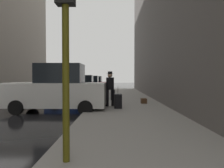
{
  "coord_description": "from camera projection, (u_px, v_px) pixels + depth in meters",
  "views": [
    {
      "loc": [
        5.34,
        -9.64,
        1.61
      ],
      "look_at": [
        5.14,
        6.47,
        1.14
      ],
      "focal_mm": 35.0,
      "sensor_mm": 36.0,
      "label": 1
    }
  ],
  "objects": [
    {
      "name": "rolling_suitcase",
      "position": [
        118.0,
        101.0,
        10.49
      ],
      "size": [
        0.38,
        0.57,
        1.04
      ],
      "color": "black",
      "rests_on": "sidewalk"
    },
    {
      "name": "fire_hydrant",
      "position": [
        102.0,
        93.0,
        15.5
      ],
      "size": [
        0.42,
        0.22,
        0.7
      ],
      "color": "red",
      "rests_on": "sidewalk"
    },
    {
      "name": "parked_blue_sedan",
      "position": [
        77.0,
        88.0,
        15.74
      ],
      "size": [
        4.24,
        2.14,
        1.79
      ],
      "color": "navy",
      "rests_on": "ground_plane"
    },
    {
      "name": "pedestrian_with_fedora",
      "position": [
        110.0,
        87.0,
        11.19
      ],
      "size": [
        0.53,
        0.47,
        1.78
      ],
      "color": "black",
      "rests_on": "sidewalk"
    },
    {
      "name": "parked_gray_coupe",
      "position": [
        87.0,
        86.0,
        20.94
      ],
      "size": [
        4.2,
        2.07,
        1.79
      ],
      "color": "slate",
      "rests_on": "ground_plane"
    },
    {
      "name": "parked_white_van",
      "position": [
        57.0,
        90.0,
        10.24
      ],
      "size": [
        4.62,
        2.09,
        2.25
      ],
      "color": "silver",
      "rests_on": "ground_plane"
    },
    {
      "name": "pedestrian_in_red_jacket",
      "position": [
        110.0,
        85.0,
        14.21
      ],
      "size": [
        0.52,
        0.44,
        1.71
      ],
      "color": "black",
      "rests_on": "sidewalk"
    },
    {
      "name": "sidewalk",
      "position": [
        129.0,
        112.0,
        9.67
      ],
      "size": [
        4.0,
        40.0,
        0.15
      ],
      "primitive_type": "cube",
      "color": "gray",
      "rests_on": "ground_plane"
    },
    {
      "name": "duffel_bag",
      "position": [
        144.0,
        101.0,
        12.45
      ],
      "size": [
        0.32,
        0.44,
        0.28
      ],
      "color": "#472D19",
      "rests_on": "sidewalk"
    },
    {
      "name": "traffic_light",
      "position": [
        66.0,
        10.0,
        3.73
      ],
      "size": [
        0.32,
        0.32,
        3.6
      ],
      "color": "#514C0F",
      "rests_on": "sidewalk"
    },
    {
      "name": "parked_red_hatchback",
      "position": [
        92.0,
        84.0,
        26.22
      ],
      "size": [
        4.25,
        2.16,
        1.79
      ],
      "color": "#B2191E",
      "rests_on": "ground_plane"
    }
  ]
}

